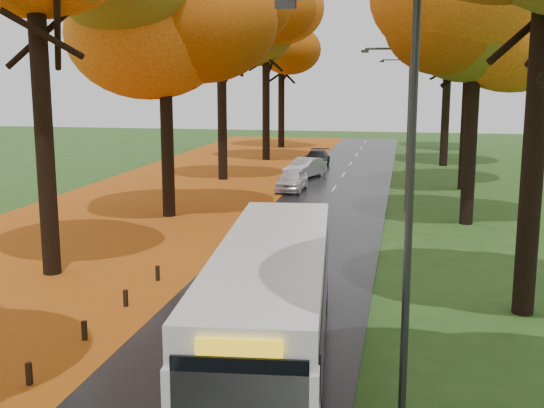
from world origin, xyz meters
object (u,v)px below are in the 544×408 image
(streetlamp_mid, at_px, (404,116))
(car_white, at_px, (292,180))
(car_silver, at_px, (305,168))
(car_dark, at_px, (317,158))
(streetlamp_near, at_px, (395,185))
(bus, at_px, (272,302))
(streetlamp_far, at_px, (406,100))

(streetlamp_mid, xyz_separation_m, car_white, (-6.29, 4.80, -4.04))
(car_silver, height_order, car_dark, car_silver)
(streetlamp_near, height_order, car_white, streetlamp_near)
(bus, xyz_separation_m, car_silver, (-3.58, 29.32, -0.83))
(streetlamp_mid, relative_size, car_dark, 1.95)
(streetlamp_far, bearing_deg, streetlamp_near, -90.00)
(streetlamp_near, height_order, car_dark, streetlamp_near)
(car_white, bearing_deg, car_dark, 92.00)
(car_silver, relative_size, car_dark, 0.95)
(car_white, height_order, car_dark, car_white)
(streetlamp_mid, bearing_deg, car_white, 142.68)
(car_white, relative_size, car_silver, 0.95)
(streetlamp_far, relative_size, bus, 0.74)
(streetlamp_near, height_order, streetlamp_mid, same)
(streetlamp_mid, relative_size, car_white, 2.16)
(streetlamp_mid, height_order, car_dark, streetlamp_mid)
(car_white, bearing_deg, streetlamp_near, -74.82)
(streetlamp_near, distance_m, streetlamp_far, 44.00)
(bus, relative_size, car_dark, 2.65)
(car_silver, xyz_separation_m, car_dark, (0.00, 5.91, -0.05))
(streetlamp_near, relative_size, streetlamp_far, 1.00)
(car_silver, bearing_deg, streetlamp_far, 81.82)
(streetlamp_near, distance_m, bus, 5.01)
(streetlamp_far, bearing_deg, streetlamp_mid, -90.00)
(bus, distance_m, car_dark, 35.43)
(streetlamp_mid, height_order, car_white, streetlamp_mid)
(streetlamp_far, relative_size, car_white, 2.16)
(streetlamp_far, bearing_deg, car_silver, -117.78)
(bus, bearing_deg, car_silver, 91.25)
(bus, height_order, car_dark, bus)
(streetlamp_mid, distance_m, bus, 19.73)
(car_dark, bearing_deg, streetlamp_mid, -68.12)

